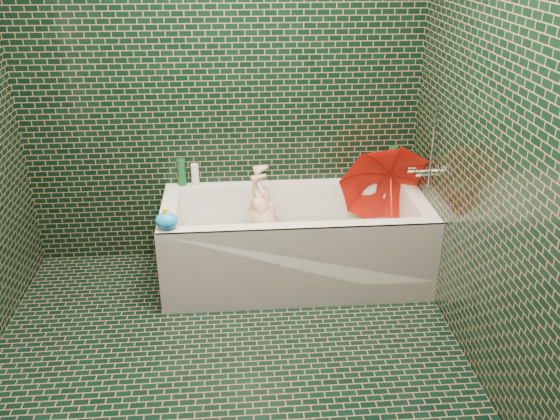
{
  "coord_description": "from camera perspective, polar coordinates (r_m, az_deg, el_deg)",
  "views": [
    {
      "loc": [
        0.08,
        -2.38,
        2.14
      ],
      "look_at": [
        0.33,
        0.82,
        0.6
      ],
      "focal_mm": 38.0,
      "sensor_mm": 36.0,
      "label": 1
    }
  ],
  "objects": [
    {
      "name": "soap_bottle_a",
      "position": [
        4.22,
        11.9,
        2.98
      ],
      "size": [
        0.1,
        0.1,
        0.24
      ],
      "primitive_type": "imported",
      "rotation": [
        0.0,
        0.0,
        -0.08
      ],
      "color": "white",
      "rests_on": "bathtub"
    },
    {
      "name": "bottle_right_tall",
      "position": [
        4.15,
        10.83,
        4.46
      ],
      "size": [
        0.06,
        0.06,
        0.24
      ],
      "primitive_type": "cylinder",
      "rotation": [
        0.0,
        0.0,
        0.08
      ],
      "color": "#144623",
      "rests_on": "bathtub"
    },
    {
      "name": "bath_mat",
      "position": [
        3.95,
        1.44,
        -4.44
      ],
      "size": [
        1.35,
        0.47,
        0.01
      ],
      "primitive_type": "cube",
      "color": "green",
      "rests_on": "bathtub"
    },
    {
      "name": "bath_toy",
      "position": [
        3.47,
        -10.85,
        -0.98
      ],
      "size": [
        0.15,
        0.13,
        0.13
      ],
      "rotation": [
        0.0,
        0.0,
        -0.21
      ],
      "color": "#1A89EB",
      "rests_on": "bathtub"
    },
    {
      "name": "bathtub",
      "position": [
        3.91,
        1.47,
        -3.86
      ],
      "size": [
        1.7,
        0.75,
        0.55
      ],
      "color": "white",
      "rests_on": "floor"
    },
    {
      "name": "umbrella",
      "position": [
        3.9,
        10.66,
        0.99
      ],
      "size": [
        0.91,
        0.91,
        0.87
      ],
      "primitive_type": "imported",
      "rotation": [
        0.3,
        -0.25,
        -0.28
      ],
      "color": "red",
      "rests_on": "bathtub"
    },
    {
      "name": "faucet",
      "position": [
        3.84,
        13.74,
        4.09
      ],
      "size": [
        0.18,
        0.19,
        0.55
      ],
      "color": "silver",
      "rests_on": "wall_right"
    },
    {
      "name": "rubber_duck",
      "position": [
        4.15,
        9.09,
        3.37
      ],
      "size": [
        0.11,
        0.08,
        0.09
      ],
      "rotation": [
        0.0,
        0.0,
        -0.17
      ],
      "color": "#FFF71A",
      "rests_on": "bathtub"
    },
    {
      "name": "bottle_left_short",
      "position": [
        4.03,
        -8.18,
        3.36
      ],
      "size": [
        0.07,
        0.07,
        0.15
      ],
      "primitive_type": "cylinder",
      "rotation": [
        0.0,
        0.0,
        0.39
      ],
      "color": "white",
      "rests_on": "bathtub"
    },
    {
      "name": "soap_bottle_b",
      "position": [
        4.19,
        12.03,
        2.79
      ],
      "size": [
        0.1,
        0.1,
        0.18
      ],
      "primitive_type": "imported",
      "rotation": [
        0.0,
        0.0,
        0.31
      ],
      "color": "#55217C",
      "rests_on": "bathtub"
    },
    {
      "name": "wall_right",
      "position": [
        2.82,
        21.51,
        5.46
      ],
      "size": [
        0.0,
        2.8,
        2.8
      ],
      "primitive_type": "plane",
      "rotation": [
        1.57,
        0.0,
        -1.57
      ],
      "color": "black",
      "rests_on": "floor"
    },
    {
      "name": "floor",
      "position": [
        3.2,
        -5.01,
        -16.43
      ],
      "size": [
        2.8,
        2.8,
        0.0
      ],
      "primitive_type": "plane",
      "color": "black",
      "rests_on": "ground"
    },
    {
      "name": "child",
      "position": [
        3.9,
        -1.04,
        -2.3
      ],
      "size": [
        0.96,
        0.49,
        0.35
      ],
      "primitive_type": "imported",
      "rotation": [
        -1.42,
        0.0,
        -1.76
      ],
      "color": "#E5B88F",
      "rests_on": "bathtub"
    },
    {
      "name": "bottle_right_pump",
      "position": [
        4.17,
        12.1,
        4.05
      ],
      "size": [
        0.06,
        0.06,
        0.19
      ],
      "primitive_type": "cylinder",
      "rotation": [
        0.0,
        0.0,
        -0.25
      ],
      "color": "silver",
      "rests_on": "bathtub"
    },
    {
      "name": "wall_back",
      "position": [
        3.88,
        -5.75,
        12.29
      ],
      "size": [
        2.8,
        0.0,
        2.8
      ],
      "primitive_type": "plane",
      "rotation": [
        1.57,
        0.0,
        0.0
      ],
      "color": "black",
      "rests_on": "floor"
    },
    {
      "name": "bottle_left_tall",
      "position": [
        4.05,
        -9.46,
        3.6
      ],
      "size": [
        0.07,
        0.07,
        0.18
      ],
      "primitive_type": "cylinder",
      "rotation": [
        0.0,
        0.0,
        -0.11
      ],
      "color": "#144623",
      "rests_on": "bathtub"
    },
    {
      "name": "water",
      "position": [
        3.88,
        1.46,
        -2.6
      ],
      "size": [
        1.48,
        0.53,
        0.0
      ],
      "primitive_type": "cube",
      "color": "silver",
      "rests_on": "bathtub"
    },
    {
      "name": "soap_bottle_c",
      "position": [
        4.21,
        11.66,
        2.91
      ],
      "size": [
        0.13,
        0.13,
        0.15
      ],
      "primitive_type": "imported",
      "rotation": [
        0.0,
        0.0,
        0.1
      ],
      "color": "#144623",
      "rests_on": "bathtub"
    },
    {
      "name": "wall_front",
      "position": [
        1.32,
        -7.06,
        -16.71
      ],
      "size": [
        2.8,
        0.0,
        2.8
      ],
      "primitive_type": "plane",
      "rotation": [
        -1.57,
        0.0,
        0.0
      ],
      "color": "black",
      "rests_on": "floor"
    }
  ]
}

